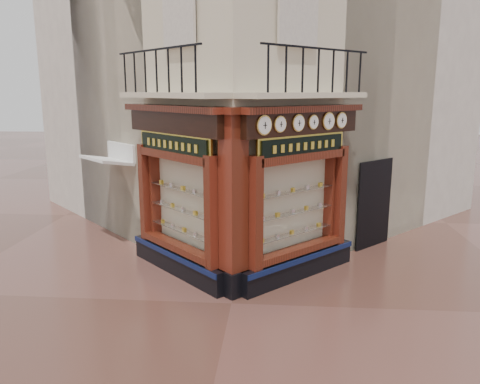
# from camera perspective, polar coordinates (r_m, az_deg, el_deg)

# --- Properties ---
(ground) EXTENTS (80.00, 80.00, 0.00)m
(ground) POSITION_cam_1_polar(r_m,az_deg,el_deg) (9.91, -1.05, -13.43)
(ground) COLOR #502E25
(ground) RESTS_ON ground
(main_building) EXTENTS (11.31, 11.31, 12.00)m
(main_building) POSITION_cam_1_polar(r_m,az_deg,el_deg) (15.17, 1.24, 18.68)
(main_building) COLOR beige
(main_building) RESTS_ON ground
(neighbour_left) EXTENTS (11.31, 11.31, 11.00)m
(neighbour_left) POSITION_cam_1_polar(r_m,az_deg,el_deg) (17.88, -6.55, 16.02)
(neighbour_left) COLOR beige
(neighbour_left) RESTS_ON ground
(neighbour_right) EXTENTS (11.31, 11.31, 11.00)m
(neighbour_right) POSITION_cam_1_polar(r_m,az_deg,el_deg) (17.64, 10.10, 15.97)
(neighbour_right) COLOR beige
(neighbour_right) RESTS_ON ground
(shopfront_left) EXTENTS (2.86, 2.86, 3.98)m
(shopfront_left) POSITION_cam_1_polar(r_m,az_deg,el_deg) (10.96, -7.63, -0.08)
(shopfront_left) COLOR black
(shopfront_left) RESTS_ON ground
(shopfront_right) EXTENTS (2.86, 2.86, 3.98)m
(shopfront_right) POSITION_cam_1_polar(r_m,az_deg,el_deg) (10.73, 7.22, -0.33)
(shopfront_right) COLOR black
(shopfront_right) RESTS_ON ground
(corner_pilaster) EXTENTS (0.85, 0.85, 3.98)m
(corner_pilaster) POSITION_cam_1_polar(r_m,az_deg,el_deg) (9.72, -0.81, -1.73)
(corner_pilaster) COLOR black
(corner_pilaster) RESTS_ON ground
(balcony) EXTENTS (5.94, 2.97, 1.03)m
(balcony) POSITION_cam_1_polar(r_m,az_deg,el_deg) (10.42, -0.33, 11.82)
(balcony) COLOR beige
(balcony) RESTS_ON ground
(clock_a) EXTENTS (0.32, 0.32, 0.40)m
(clock_a) POSITION_cam_1_polar(r_m,az_deg,el_deg) (9.43, 2.95, 8.13)
(clock_a) COLOR gold
(clock_a) RESTS_ON ground
(clock_b) EXTENTS (0.28, 0.28, 0.34)m
(clock_b) POSITION_cam_1_polar(r_m,az_deg,el_deg) (9.75, 4.89, 8.24)
(clock_b) COLOR gold
(clock_b) RESTS_ON ground
(clock_c) EXTENTS (0.30, 0.30, 0.37)m
(clock_c) POSITION_cam_1_polar(r_m,az_deg,el_deg) (10.15, 7.12, 8.34)
(clock_c) COLOR gold
(clock_c) RESTS_ON ground
(clock_d) EXTENTS (0.26, 0.26, 0.32)m
(clock_d) POSITION_cam_1_polar(r_m,az_deg,el_deg) (10.51, 8.92, 8.42)
(clock_d) COLOR gold
(clock_d) RESTS_ON ground
(clock_e) EXTENTS (0.32, 0.32, 0.40)m
(clock_e) POSITION_cam_1_polar(r_m,az_deg,el_deg) (10.91, 10.73, 8.49)
(clock_e) COLOR gold
(clock_e) RESTS_ON ground
(clock_f) EXTENTS (0.30, 0.30, 0.38)m
(clock_f) POSITION_cam_1_polar(r_m,az_deg,el_deg) (11.28, 12.25, 8.54)
(clock_f) COLOR gold
(clock_f) RESTS_ON ground
(awning) EXTENTS (1.77, 1.77, 0.24)m
(awning) POSITION_cam_1_polar(r_m,az_deg,el_deg) (14.04, -15.39, -6.03)
(awning) COLOR silver
(awning) RESTS_ON ground
(signboard_left) EXTENTS (2.06, 2.06, 0.55)m
(signboard_left) POSITION_cam_1_polar(r_m,az_deg,el_deg) (10.73, -8.15, 5.73)
(signboard_left) COLOR yellow
(signboard_left) RESTS_ON ground
(signboard_right) EXTENTS (1.99, 1.99, 0.53)m
(signboard_right) POSITION_cam_1_polar(r_m,az_deg,el_deg) (10.49, 7.70, 5.60)
(signboard_right) COLOR yellow
(signboard_right) RESTS_ON ground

